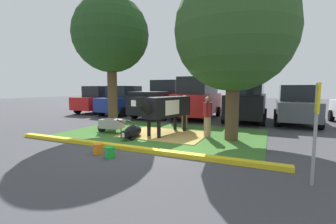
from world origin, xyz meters
The scene contains 20 objects.
ground_plane centered at (0.00, 0.00, 0.00)m, with size 80.00×80.00×0.00m, color #424247.
grass_island centered at (-0.20, 1.79, 0.01)m, with size 7.87×5.04×0.02m, color #386B28.
curb_yellow centered at (-0.20, -0.88, 0.06)m, with size 9.07×0.24×0.12m, color yellow.
hay_bedding centered at (0.01, 1.53, 0.03)m, with size 3.20×2.40×0.04m, color tan.
shade_tree_left centered at (-2.96, 2.09, 4.27)m, with size 3.44×3.44×6.02m.
shade_tree_right centered at (2.56, 1.70, 3.80)m, with size 4.14×4.14×5.89m.
cow_holstein centered at (0.01, 1.62, 1.11)m, with size 1.19×3.08×1.56m.
calf_lying centered at (-0.86, 0.53, 0.24)m, with size 0.60×1.32×0.48m.
person_handler centered at (1.65, 1.81, 0.83)m, with size 0.34×0.53×1.55m.
person_visitor_near centered at (0.23, 3.17, 0.82)m, with size 0.52×0.34×1.54m.
wheelbarrow centered at (-2.20, 1.00, 0.39)m, with size 1.61×0.67×0.63m.
parking_sign centered at (4.57, -1.57, 1.39)m, with size 0.06×0.44×1.96m.
bucket_orange centered at (-0.65, -1.58, 0.15)m, with size 0.30×0.30×0.29m.
bucket_green centered at (-0.09, -1.74, 0.16)m, with size 0.29×0.29×0.30m.
sedan_red centered at (-8.17, 7.28, 0.98)m, with size 2.03×4.41×2.02m.
sedan_blue centered at (-5.71, 6.96, 0.98)m, with size 2.03×4.41×2.02m.
pickup_truck_black centered at (-2.78, 7.12, 1.11)m, with size 2.24×5.41×2.42m.
suv_dark_grey centered at (-0.28, 7.04, 1.27)m, with size 2.13×4.61×2.52m.
suv_black centered at (2.57, 6.97, 1.27)m, with size 2.13×4.61×2.52m.
sedan_silver centered at (5.03, 6.98, 0.98)m, with size 2.03×4.41×2.02m.
Camera 1 is at (3.76, -6.53, 1.86)m, focal length 24.23 mm.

